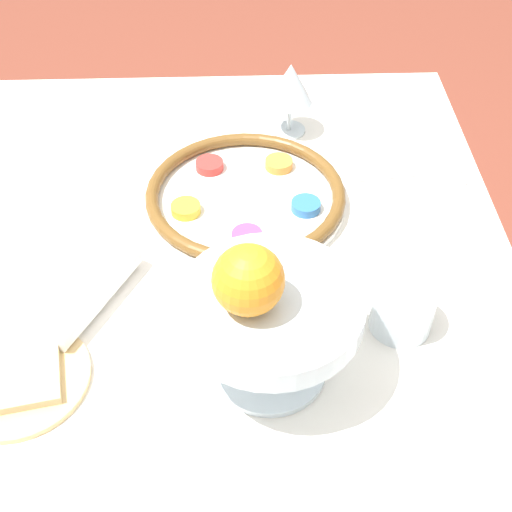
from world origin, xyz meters
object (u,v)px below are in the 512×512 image
at_px(fruit_stand, 270,315).
at_px(napkin_roll, 92,293).
at_px(seder_plate, 245,196).
at_px(wine_glass, 290,85).
at_px(bread_plate, 16,377).
at_px(cup_near, 402,310).
at_px(orange_fruit, 248,280).

distance_m(fruit_stand, napkin_roll, 0.26).
xyz_separation_m(seder_plate, wine_glass, (-0.19, 0.08, 0.07)).
distance_m(wine_glass, napkin_roll, 0.49).
xyz_separation_m(bread_plate, cup_near, (-0.07, 0.47, 0.02)).
xyz_separation_m(fruit_stand, bread_plate, (0.01, -0.30, -0.09)).
distance_m(wine_glass, cup_near, 0.46).
bearing_deg(wine_glass, orange_fruit, -9.10).
bearing_deg(seder_plate, orange_fruit, -0.62).
bearing_deg(cup_near, napkin_roll, -96.95).
height_order(orange_fruit, napkin_roll, orange_fruit).
bearing_deg(napkin_roll, bread_plate, -32.77).
bearing_deg(cup_near, orange_fruit, -69.02).
bearing_deg(bread_plate, fruit_stand, 91.16).
bearing_deg(napkin_roll, fruit_stand, 63.49).
relative_size(fruit_stand, bread_plate, 1.20).
distance_m(seder_plate, bread_plate, 0.43).
bearing_deg(seder_plate, napkin_roll, -45.41).
bearing_deg(cup_near, fruit_stand, -69.35).
relative_size(napkin_roll, cup_near, 2.21).
relative_size(orange_fruit, napkin_roll, 0.44).
distance_m(wine_glass, fruit_stand, 0.51).
xyz_separation_m(fruit_stand, cup_near, (-0.06, 0.17, -0.07)).
distance_m(bread_plate, cup_near, 0.48).
relative_size(orange_fruit, bread_plate, 0.44).
xyz_separation_m(napkin_roll, cup_near, (0.05, 0.40, 0.01)).
bearing_deg(wine_glass, fruit_stand, -6.57).
bearing_deg(napkin_roll, seder_plate, 134.59).
relative_size(seder_plate, wine_glass, 2.38).
bearing_deg(wine_glass, cup_near, 14.24).
relative_size(bread_plate, cup_near, 2.21).
relative_size(wine_glass, fruit_stand, 0.61).
xyz_separation_m(orange_fruit, napkin_roll, (-0.12, -0.20, -0.15)).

